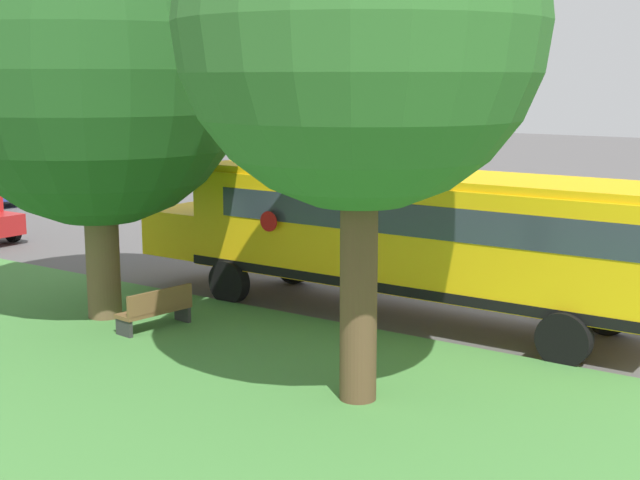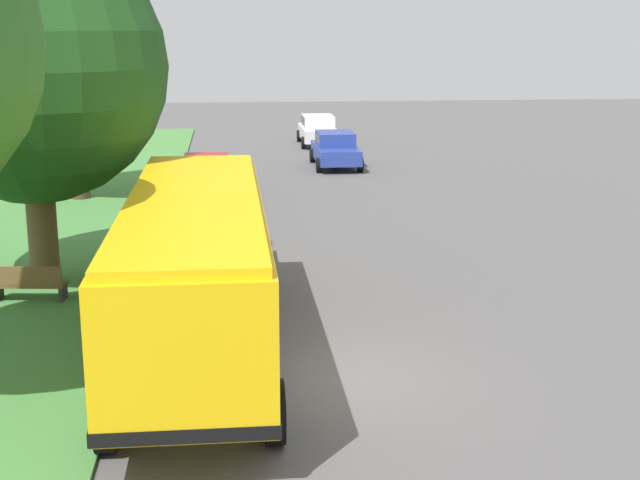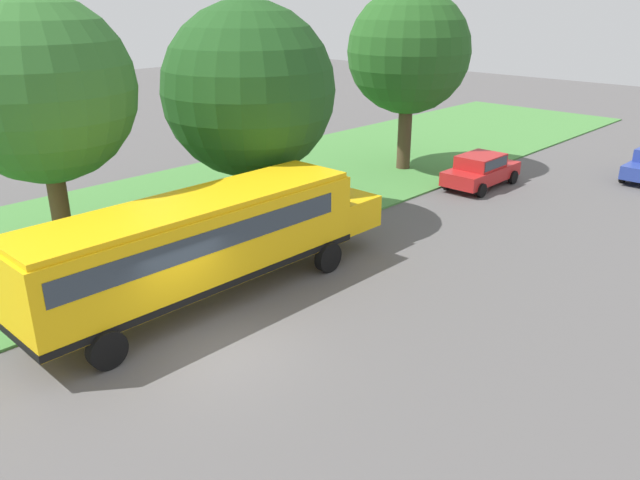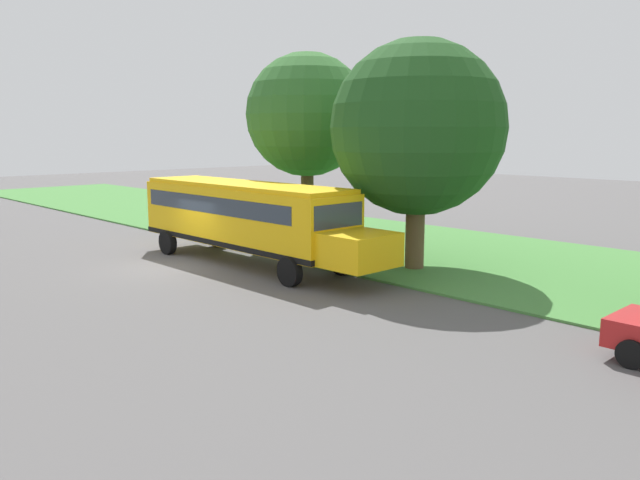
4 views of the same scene
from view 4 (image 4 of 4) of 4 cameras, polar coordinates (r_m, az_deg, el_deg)
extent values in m
plane|color=#565454|center=(24.57, -13.80, -2.42)|extent=(120.00, 120.00, 0.00)
cube|color=#47843D|center=(30.67, 2.58, 0.29)|extent=(12.00, 80.00, 0.08)
cube|color=yellow|center=(24.55, -7.04, 2.28)|extent=(2.50, 10.50, 2.20)
cube|color=yellow|center=(20.06, 3.64, -0.90)|extent=(2.20, 1.90, 1.10)
cube|color=yellow|center=(24.43, -7.10, 5.02)|extent=(2.35, 10.29, 0.16)
cube|color=black|center=(24.69, -7.00, 0.02)|extent=(2.54, 10.54, 0.20)
cube|color=#2D3842|center=(24.74, -7.48, 3.40)|extent=(2.53, 9.24, 0.64)
cube|color=#2D3842|center=(20.58, 1.62, 2.24)|extent=(2.25, 0.12, 0.80)
cylinder|color=red|center=(23.25, 0.05, 2.31)|extent=(0.03, 0.44, 0.44)
cylinder|color=black|center=(22.46, 2.03, -1.96)|extent=(0.30, 1.00, 1.00)
cylinder|color=black|center=(20.78, -2.79, -2.91)|extent=(0.30, 1.00, 1.00)
cylinder|color=black|center=(28.43, -9.39, 0.37)|extent=(0.30, 1.00, 1.00)
cylinder|color=black|center=(27.13, -13.75, -0.22)|extent=(0.30, 1.00, 1.00)
cylinder|color=black|center=(15.27, 26.60, -9.30)|extent=(0.22, 0.64, 0.64)
cylinder|color=brown|center=(28.95, -1.17, 3.46)|extent=(0.58, 0.58, 3.80)
sphere|color=#2D6628|center=(28.80, -1.19, 11.38)|extent=(5.57, 5.57, 5.57)
sphere|color=#2D6628|center=(28.75, -1.29, 11.46)|extent=(3.67, 3.67, 3.67)
cylinder|color=brown|center=(23.46, 8.68, 0.74)|extent=(0.71, 0.71, 2.86)
sphere|color=#1E4C1C|center=(23.18, 8.92, 10.10)|extent=(6.36, 6.36, 6.36)
sphere|color=#1E4C1C|center=(23.11, 9.68, 11.36)|extent=(4.45, 4.45, 4.45)
cylinder|color=gray|center=(33.36, -13.75, 2.53)|extent=(0.08, 0.08, 2.10)
cylinder|color=red|center=(33.22, -13.85, 4.84)|extent=(0.03, 0.68, 0.68)
cube|color=brown|center=(24.60, 5.89, -1.11)|extent=(1.65, 0.68, 0.08)
cube|color=brown|center=(24.71, 5.55, -0.46)|extent=(1.60, 0.25, 0.44)
cube|color=#333333|center=(24.15, 4.59, -1.83)|extent=(0.13, 0.46, 0.45)
cube|color=#333333|center=(25.14, 7.11, -1.42)|extent=(0.13, 0.46, 0.45)
cylinder|color=#2D4C33|center=(33.13, -11.13, 1.53)|extent=(0.56, 0.56, 0.90)
camera|label=1|loc=(41.95, 3.64, 9.73)|focal=50.00mm
camera|label=2|loc=(38.31, -22.84, 10.63)|focal=50.00mm
camera|label=3|loc=(29.37, -43.79, 13.79)|focal=35.00mm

